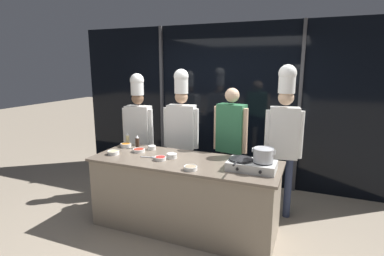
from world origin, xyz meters
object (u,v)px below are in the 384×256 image
object	(u,v)px
prep_bowl_carrots	(126,145)
serving_spoon_slotted	(151,157)
chef_head	(138,124)
person_guest	(231,136)
prep_bowl_chili_flakes	(139,150)
portable_stove	(252,165)
prep_bowl_ginger	(113,152)
frying_pan	(241,157)
prep_bowl_bell_pepper	(160,158)
prep_bowl_garlic	(172,155)
stock_pot	(263,155)
prep_bowl_mushrooms	(191,168)
chef_sous	(181,125)
squeeze_bottle_soy	(137,142)
squeeze_bottle_oil	(128,139)
prep_bowl_rice	(152,147)
chef_line	(284,127)

from	to	relation	value
prep_bowl_carrots	serving_spoon_slotted	xyz separation A→B (m)	(0.58, -0.30, -0.02)
chef_head	person_guest	distance (m)	1.47
prep_bowl_chili_flakes	chef_head	xyz separation A→B (m)	(-0.40, 0.63, 0.21)
portable_stove	prep_bowl_ginger	bearing A→B (deg)	-176.83
frying_pan	serving_spoon_slotted	world-z (taller)	frying_pan
prep_bowl_bell_pepper	prep_bowl_garlic	bearing A→B (deg)	53.09
person_guest	prep_bowl_ginger	bearing A→B (deg)	44.43
stock_pot	prep_bowl_mushrooms	xyz separation A→B (m)	(-0.74, -0.26, -0.16)
frying_pan	chef_sous	size ratio (longest dim) A/B	0.24
squeeze_bottle_soy	squeeze_bottle_oil	bearing A→B (deg)	156.32
prep_bowl_mushrooms	chef_head	bearing A→B (deg)	141.93
prep_bowl_carrots	prep_bowl_mushrooms	bearing A→B (deg)	-23.35
person_guest	prep_bowl_rice	bearing A→B (deg)	38.13
portable_stove	squeeze_bottle_soy	distance (m)	1.67
prep_bowl_ginger	chef_head	bearing A→B (deg)	100.19
prep_bowl_rice	person_guest	xyz separation A→B (m)	(0.97, 0.53, 0.13)
prep_bowl_garlic	prep_bowl_rice	distance (m)	0.48
prep_bowl_bell_pepper	chef_head	size ratio (longest dim) A/B	0.08
stock_pot	prep_bowl_garlic	world-z (taller)	stock_pot
frying_pan	squeeze_bottle_soy	bearing A→B (deg)	169.49
prep_bowl_ginger	chef_sous	world-z (taller)	chef_sous
squeeze_bottle_soy	prep_bowl_rice	xyz separation A→B (m)	(0.22, 0.01, -0.06)
prep_bowl_rice	chef_head	distance (m)	0.72
serving_spoon_slotted	prep_bowl_chili_flakes	bearing A→B (deg)	149.29
portable_stove	squeeze_bottle_oil	xyz separation A→B (m)	(-1.87, 0.38, 0.03)
squeeze_bottle_soy	chef_sous	distance (m)	0.72
prep_bowl_ginger	serving_spoon_slotted	world-z (taller)	prep_bowl_ginger
squeeze_bottle_soy	prep_bowl_rice	world-z (taller)	squeeze_bottle_soy
stock_pot	frying_pan	bearing A→B (deg)	-178.96
portable_stove	chef_head	size ratio (longest dim) A/B	0.28
prep_bowl_rice	chef_sous	world-z (taller)	chef_sous
prep_bowl_ginger	chef_head	distance (m)	0.90
squeeze_bottle_oil	chef_sous	world-z (taller)	chef_sous
prep_bowl_carrots	chef_head	distance (m)	0.55
frying_pan	chef_sous	world-z (taller)	chef_sous
prep_bowl_ginger	chef_line	bearing A→B (deg)	23.76
prep_bowl_garlic	chef_sous	size ratio (longest dim) A/B	0.07
chef_sous	person_guest	world-z (taller)	chef_sous
portable_stove	stock_pot	distance (m)	0.18
frying_pan	chef_sous	xyz separation A→B (m)	(-1.10, 0.85, 0.13)
prep_bowl_mushrooms	chef_line	distance (m)	1.40
stock_pot	squeeze_bottle_oil	distance (m)	2.03
prep_bowl_rice	serving_spoon_slotted	size ratio (longest dim) A/B	0.53
person_guest	chef_line	xyz separation A→B (m)	(0.71, -0.03, 0.18)
portable_stove	chef_line	distance (m)	0.88
squeeze_bottle_oil	chef_line	xyz separation A→B (m)	(2.12, 0.41, 0.27)
frying_pan	portable_stove	bearing A→B (deg)	1.96
prep_bowl_garlic	chef_line	xyz separation A→B (m)	(1.25, 0.74, 0.32)
chef_head	prep_bowl_garlic	bearing A→B (deg)	136.35
prep_bowl_bell_pepper	chef_sous	distance (m)	0.95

